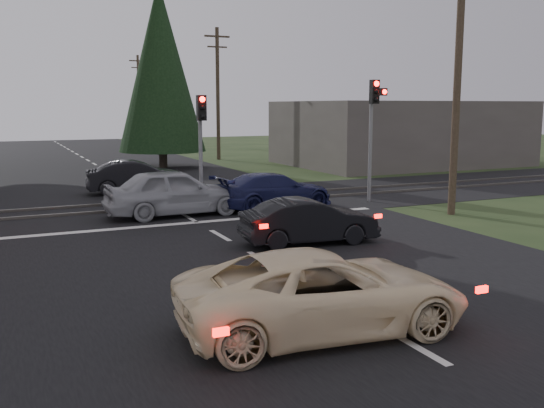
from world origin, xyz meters
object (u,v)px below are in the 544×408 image
traffic_signal_right (374,117)px  utility_pole_far (139,96)px  cream_coupe (323,292)px  dark_car_far (137,177)px  utility_pole_near (458,76)px  dark_hatchback (309,222)px  silver_car (175,192)px  traffic_signal_center (201,132)px  blue_sedan (274,191)px  utility_pole_mid (218,91)px

traffic_signal_right → utility_pole_far: 45.56m
cream_coupe → dark_car_far: dark_car_far is taller
utility_pole_far → dark_car_far: (-8.80, -39.29, -4.03)m
utility_pole_near → traffic_signal_right: bearing=105.3°
dark_hatchback → silver_car: bearing=26.2°
cream_coupe → dark_car_far: size_ratio=1.15×
traffic_signal_right → utility_pole_near: (0.95, -3.47, 1.41)m
traffic_signal_center → dark_hatchback: (0.86, -6.64, -2.19)m
dark_hatchback → traffic_signal_right: bearing=-40.7°
silver_car → dark_car_far: 5.97m
dark_hatchback → blue_sedan: (1.53, 5.64, 0.04)m
utility_pole_far → dark_car_far: size_ratio=2.13×
blue_sedan → dark_car_far: bearing=26.1°
utility_pole_far → cream_coupe: size_ratio=1.84×
utility_pole_near → silver_car: (-8.78, 3.75, -3.92)m
utility_pole_mid → utility_pole_far: 25.00m
traffic_signal_center → dark_hatchback: bearing=-82.6°
cream_coupe → dark_hatchback: size_ratio=1.31×
cream_coupe → blue_sedan: bearing=-15.2°
utility_pole_near → utility_pole_mid: (0.00, 24.00, 0.00)m
utility_pole_mid → blue_sedan: 21.34m
utility_pole_far → cream_coupe: utility_pole_far is taller
utility_pole_near → cream_coupe: utility_pole_near is taller
utility_pole_far → silver_car: 46.26m
traffic_signal_right → utility_pole_mid: size_ratio=0.52×
utility_pole_near → silver_car: size_ratio=1.90×
cream_coupe → traffic_signal_center: bearing=-3.3°
cream_coupe → blue_sedan: size_ratio=1.09×
silver_car → traffic_signal_center: bearing=-54.9°
utility_pole_mid → traffic_signal_right: bearing=-92.7°
dark_hatchback → utility_pole_mid: bearing=-8.8°
silver_car → blue_sedan: 3.69m
traffic_signal_center → utility_pole_far: utility_pole_far is taller
utility_pole_near → dark_car_far: (-8.80, 9.71, -4.03)m
utility_pole_far → blue_sedan: (-5.10, -45.32, -4.07)m
cream_coupe → blue_sedan: (4.39, 11.50, -0.03)m
dark_car_far → traffic_signal_center: bearing=-159.8°
traffic_signal_center → blue_sedan: bearing=-22.5°
utility_pole_near → blue_sedan: (-5.10, 3.68, -4.07)m
traffic_signal_right → cream_coupe: (-8.54, -11.29, -2.64)m
silver_car → dark_car_far: bearing=-0.7°
cream_coupe → dark_car_far: (0.69, 17.53, 0.02)m
utility_pole_near → utility_pole_far: 49.00m
traffic_signal_center → utility_pole_near: utility_pole_near is taller
blue_sedan → dark_hatchback: bearing=159.3°
traffic_signal_right → cream_coupe: bearing=-127.1°
utility_pole_mid → cream_coupe: utility_pole_mid is taller
traffic_signal_center → blue_sedan: (2.40, -1.00, -2.15)m
utility_pole_mid → cream_coupe: 33.45m
utility_pole_mid → utility_pole_far: size_ratio=1.00×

